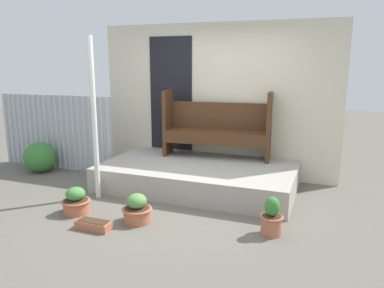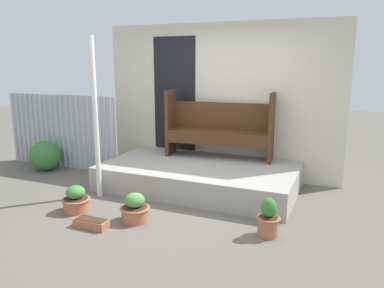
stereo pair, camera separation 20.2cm
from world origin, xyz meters
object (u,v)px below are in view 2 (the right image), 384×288
object	(u,v)px
bench	(219,125)
flower_pot_middle	(135,209)
support_post	(96,119)
flower_pot_right	(268,220)
flower_pot_left	(76,200)
shrub_by_fence	(45,156)
planter_box_rect	(92,223)

from	to	relation	value
bench	flower_pot_middle	bearing A→B (deg)	-106.12
support_post	flower_pot_right	xyz separation A→B (m)	(2.58, -0.33, -0.96)
flower_pot_left	flower_pot_middle	xyz separation A→B (m)	(0.89, 0.03, 0.01)
bench	shrub_by_fence	bearing A→B (deg)	-171.38
planter_box_rect	flower_pot_left	bearing A→B (deg)	146.45
support_post	planter_box_rect	bearing A→B (deg)	-58.42
support_post	bench	world-z (taller)	support_post
bench	planter_box_rect	world-z (taller)	bench
flower_pot_left	shrub_by_fence	distance (m)	2.25
shrub_by_fence	support_post	bearing A→B (deg)	-22.73
flower_pot_left	planter_box_rect	xyz separation A→B (m)	(0.50, -0.33, -0.10)
bench	flower_pot_left	size ratio (longest dim) A/B	4.73
bench	flower_pot_right	bearing A→B (deg)	-61.60
flower_pot_right	planter_box_rect	world-z (taller)	flower_pot_right
support_post	flower_pot_middle	distance (m)	1.50
support_post	shrub_by_fence	bearing A→B (deg)	157.27
support_post	shrub_by_fence	distance (m)	2.08
shrub_by_fence	flower_pot_right	bearing A→B (deg)	-13.75
support_post	flower_pot_right	size ratio (longest dim) A/B	5.04
support_post	planter_box_rect	size ratio (longest dim) A/B	5.38
flower_pot_right	shrub_by_fence	world-z (taller)	shrub_by_fence
bench	flower_pot_middle	world-z (taller)	bench
flower_pot_right	planter_box_rect	size ratio (longest dim) A/B	1.07
flower_pot_middle	flower_pot_right	xyz separation A→B (m)	(1.62, 0.24, 0.04)
flower_pot_right	planter_box_rect	distance (m)	2.10
bench	flower_pot_right	world-z (taller)	bench
flower_pot_left	planter_box_rect	size ratio (longest dim) A/B	0.89
bench	shrub_by_fence	xyz separation A→B (m)	(-3.09, -0.77, -0.65)
flower_pot_left	shrub_by_fence	xyz separation A→B (m)	(-1.81, 1.33, 0.12)
support_post	shrub_by_fence	world-z (taller)	support_post
bench	flower_pot_middle	distance (m)	2.24
planter_box_rect	flower_pot_right	bearing A→B (deg)	16.86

